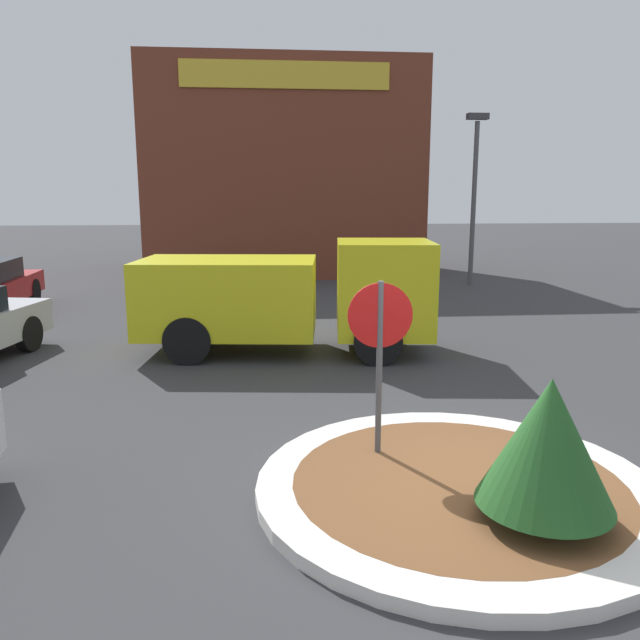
% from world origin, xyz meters
% --- Properties ---
extents(ground_plane, '(120.00, 120.00, 0.00)m').
position_xyz_m(ground_plane, '(0.00, 0.00, 0.00)').
color(ground_plane, '#38383A').
extents(traffic_island, '(4.17, 4.17, 0.14)m').
position_xyz_m(traffic_island, '(0.00, 0.00, 0.07)').
color(traffic_island, silver).
rests_on(traffic_island, ground_plane).
extents(stop_sign, '(0.73, 0.07, 2.12)m').
position_xyz_m(stop_sign, '(-0.68, 0.83, 1.47)').
color(stop_sign, '#4C4C51').
rests_on(stop_sign, ground_plane).
extents(island_shrub, '(1.23, 1.23, 1.34)m').
position_xyz_m(island_shrub, '(0.52, -0.85, 0.90)').
color(island_shrub, brown).
rests_on(island_shrub, traffic_island).
extents(utility_truck, '(5.78, 2.59, 2.18)m').
position_xyz_m(utility_truck, '(-1.47, 6.11, 1.15)').
color(utility_truck, gold).
rests_on(utility_truck, ground_plane).
extents(storefront_building, '(10.20, 6.07, 7.85)m').
position_xyz_m(storefront_building, '(-1.06, 19.55, 3.93)').
color(storefront_building, brown).
rests_on(storefront_building, ground_plane).
extents(light_pole, '(0.70, 0.30, 5.68)m').
position_xyz_m(light_pole, '(5.20, 15.01, 3.38)').
color(light_pole, '#4C4C51').
rests_on(light_pole, ground_plane).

